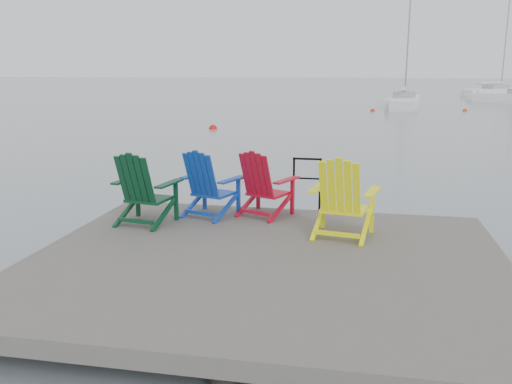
% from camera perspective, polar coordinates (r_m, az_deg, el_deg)
% --- Properties ---
extents(ground, '(400.00, 400.00, 0.00)m').
position_cam_1_polar(ground, '(7.09, 1.14, -10.70)').
color(ground, gray).
rests_on(ground, ground).
extents(dock, '(6.00, 5.00, 1.40)m').
position_cam_1_polar(dock, '(6.96, 1.15, -8.07)').
color(dock, '#2C2A27').
rests_on(dock, ground).
extents(handrail, '(0.48, 0.04, 0.90)m').
position_cam_1_polar(handrail, '(9.08, 5.38, 1.38)').
color(handrail, black).
rests_on(handrail, dock).
extents(chair_green, '(0.99, 0.93, 1.12)m').
position_cam_1_polar(chair_green, '(8.40, -11.77, 0.38)').
color(chair_green, '#09361D').
rests_on(chair_green, dock).
extents(chair_blue, '(1.03, 0.98, 1.08)m').
position_cam_1_polar(chair_blue, '(8.71, -5.02, 0.92)').
color(chair_blue, '#103BA7').
rests_on(chair_blue, dock).
extents(chair_red, '(1.04, 0.99, 1.07)m').
position_cam_1_polar(chair_red, '(8.70, 0.79, 0.91)').
color(chair_red, '#B30D22').
rests_on(chair_red, dock).
extents(chair_yellow, '(1.02, 0.96, 1.15)m').
position_cam_1_polar(chair_yellow, '(7.67, 9.10, -0.54)').
color(chair_yellow, '#F7FA0D').
rests_on(chair_yellow, dock).
extents(sailboat_near, '(3.25, 8.94, 12.02)m').
position_cam_1_polar(sailboat_near, '(44.02, 15.33, 9.08)').
color(sailboat_near, white).
rests_on(sailboat_near, ground).
extents(sailboat_mid, '(8.18, 7.12, 11.91)m').
position_cam_1_polar(sailboat_mid, '(66.88, 24.09, 9.53)').
color(sailboat_mid, white).
rests_on(sailboat_mid, ground).
extents(buoy_b, '(0.41, 0.41, 0.41)m').
position_cam_1_polar(buoy_b, '(26.78, -4.54, 6.64)').
color(buoy_b, red).
rests_on(buoy_b, ground).
extents(buoy_c, '(0.34, 0.34, 0.34)m').
position_cam_1_polar(buoy_c, '(41.14, 21.14, 7.96)').
color(buoy_c, '#BA3C0A').
rests_on(buoy_c, ground).
extents(buoy_d, '(0.33, 0.33, 0.33)m').
position_cam_1_polar(buoy_d, '(39.11, 12.18, 8.31)').
color(buoy_d, red).
rests_on(buoy_d, ground).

